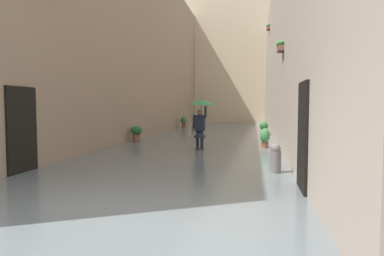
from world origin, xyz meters
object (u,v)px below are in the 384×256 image
object	(u,v)px
person_wading	(200,113)
mooring_bollard	(275,159)
potted_plant_near_left	(264,128)
potted_plant_mid_right	(184,122)
potted_plant_far_right	(136,133)
potted_plant_far_left	(265,138)

from	to	relation	value
person_wading	mooring_bollard	bearing A→B (deg)	121.44
potted_plant_near_left	mooring_bollard	bearing A→B (deg)	89.88
mooring_bollard	person_wading	bearing A→B (deg)	-58.56
potted_plant_mid_right	mooring_bollard	distance (m)	17.69
potted_plant_far_right	mooring_bollard	world-z (taller)	mooring_bollard
potted_plant_far_right	potted_plant_mid_right	world-z (taller)	potted_plant_mid_right
potted_plant_far_right	potted_plant_near_left	size ratio (longest dim) A/B	0.97
potted_plant_near_left	person_wading	bearing A→B (deg)	69.82
potted_plant_mid_right	potted_plant_far_left	bearing A→B (deg)	115.87
potted_plant_far_right	potted_plant_near_left	bearing A→B (deg)	-142.03
person_wading	potted_plant_far_right	xyz separation A→B (m)	(3.35, -2.32, -0.99)
potted_plant_far_left	potted_plant_mid_right	distance (m)	12.91
potted_plant_near_left	potted_plant_mid_right	bearing A→B (deg)	-44.73
potted_plant_far_left	potted_plant_near_left	size ratio (longest dim) A/B	1.04
person_wading	potted_plant_mid_right	distance (m)	13.05
mooring_bollard	potted_plant_far_right	bearing A→B (deg)	-47.66
potted_plant_near_left	potted_plant_far_right	bearing A→B (deg)	37.97
person_wading	potted_plant_near_left	size ratio (longest dim) A/B	2.53
potted_plant_far_right	mooring_bollard	xyz separation A→B (m)	(-5.86, 6.43, -0.06)
potted_plant_far_right	potted_plant_mid_right	bearing A→B (deg)	-90.73
mooring_bollard	potted_plant_near_left	bearing A→B (deg)	-90.12
person_wading	potted_plant_mid_right	bearing A→B (deg)	-75.70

